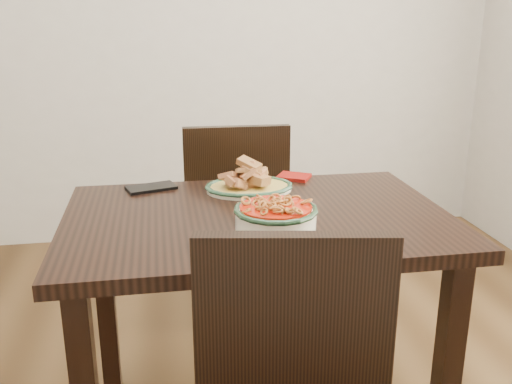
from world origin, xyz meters
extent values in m
cube|color=beige|center=(0.00, 1.75, 1.30)|extent=(3.50, 0.10, 2.60)
cube|color=black|center=(0.04, -0.03, 0.73)|extent=(1.11, 0.74, 0.04)
cube|color=black|center=(0.53, -0.32, 0.35)|extent=(0.06, 0.06, 0.71)
cube|color=black|center=(-0.44, 0.27, 0.35)|extent=(0.06, 0.06, 0.71)
cube|color=black|center=(0.53, 0.27, 0.35)|extent=(0.06, 0.06, 0.71)
cube|color=black|center=(0.08, 0.78, 0.43)|extent=(0.43, 0.43, 0.04)
cube|color=black|center=(0.25, 0.95, 0.21)|extent=(0.04, 0.04, 0.41)
cube|color=black|center=(-0.09, 0.96, 0.21)|extent=(0.04, 0.04, 0.41)
cube|color=black|center=(0.24, 0.61, 0.21)|extent=(0.04, 0.04, 0.41)
cube|color=black|center=(-0.10, 0.62, 0.21)|extent=(0.04, 0.04, 0.41)
cube|color=black|center=(0.07, 0.59, 0.67)|extent=(0.42, 0.05, 0.44)
cube|color=black|center=(0.03, -0.54, 0.67)|extent=(0.42, 0.11, 0.44)
ellipsoid|color=beige|center=(0.06, 0.20, 0.76)|extent=(0.28, 0.21, 0.02)
ellipsoid|color=gold|center=(0.06, 0.20, 0.76)|extent=(0.27, 0.20, 0.01)
torus|color=#1B3C27|center=(0.06, 0.20, 0.77)|extent=(0.22, 0.22, 0.01)
cylinder|color=white|center=(0.07, -0.16, 0.78)|extent=(0.22, 0.22, 0.06)
torus|color=#183620|center=(0.07, -0.16, 0.81)|extent=(0.23, 0.23, 0.02)
cylinder|color=#AC1A07|center=(0.07, -0.16, 0.81)|extent=(0.19, 0.19, 0.01)
cube|color=black|center=(-0.26, 0.27, 0.76)|extent=(0.18, 0.13, 0.01)
cube|color=maroon|center=(0.24, 0.32, 0.76)|extent=(0.14, 0.13, 0.01)
camera|label=1|loc=(-0.23, -1.57, 1.31)|focal=40.00mm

